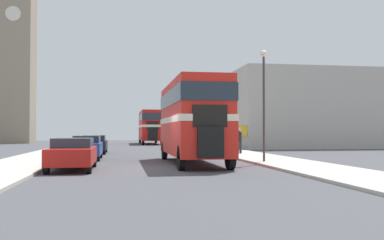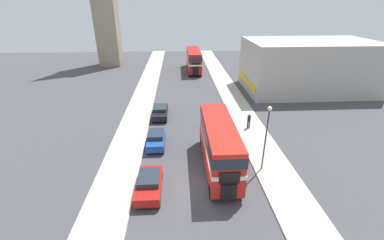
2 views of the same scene
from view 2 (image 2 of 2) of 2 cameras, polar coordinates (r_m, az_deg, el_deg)
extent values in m
plane|color=#47474C|center=(21.12, 1.50, -14.51)|extent=(120.00, 120.00, 0.00)
cube|color=#B7B2A8|center=(22.58, 19.31, -13.00)|extent=(3.50, 120.00, 0.12)
cube|color=#B7B2A8|center=(21.69, -17.18, -14.42)|extent=(3.50, 120.00, 0.12)
cube|color=red|center=(22.61, 5.92, -7.51)|extent=(2.47, 9.39, 1.62)
cube|color=beige|center=(22.11, 6.03, -5.42)|extent=(2.49, 9.44, 0.29)
cube|color=red|center=(21.61, 6.15, -3.06)|extent=(2.42, 9.20, 1.77)
cube|color=#232D38|center=(21.57, 6.17, -2.85)|extent=(2.49, 9.30, 0.80)
cube|color=black|center=(18.87, 8.17, -15.55)|extent=(1.11, 0.20, 1.30)
cube|color=black|center=(18.28, 8.31, -12.66)|extent=(1.48, 0.12, 0.94)
cylinder|color=black|center=(19.89, 4.30, -15.48)|extent=(0.28, 1.09, 1.09)
cylinder|color=black|center=(20.26, 10.67, -15.04)|extent=(0.28, 1.09, 1.09)
cylinder|color=black|center=(26.04, 2.23, -4.68)|extent=(0.28, 1.09, 1.09)
cylinder|color=black|center=(26.32, 6.99, -4.51)|extent=(0.28, 1.09, 1.09)
cube|color=red|center=(54.60, 0.39, 12.26)|extent=(2.53, 10.81, 1.66)
cube|color=beige|center=(54.39, 0.39, 13.26)|extent=(2.56, 10.86, 0.30)
cube|color=red|center=(54.18, 0.39, 14.36)|extent=(2.48, 10.59, 1.81)
cube|color=#232D38|center=(54.16, 0.39, 14.45)|extent=(2.56, 10.70, 0.81)
cube|color=black|center=(49.28, 0.79, 10.74)|extent=(1.14, 0.20, 1.33)
cube|color=black|center=(49.16, 0.79, 12.06)|extent=(1.52, 0.12, 0.97)
cylinder|color=black|center=(50.34, -0.59, 10.21)|extent=(0.28, 1.09, 1.09)
cylinder|color=black|center=(50.49, 2.01, 10.24)|extent=(0.28, 1.09, 1.09)
cylinder|color=black|center=(59.02, -1.01, 12.43)|extent=(0.28, 1.09, 1.09)
cylinder|color=black|center=(59.15, 1.22, 12.46)|extent=(0.28, 1.09, 1.09)
cube|color=red|center=(20.50, -9.50, -14.03)|extent=(1.85, 4.14, 0.70)
cube|color=#232D38|center=(20.29, -9.57, -12.52)|extent=(1.63, 2.15, 0.41)
cylinder|color=black|center=(19.61, -12.41, -17.71)|extent=(0.20, 0.64, 0.64)
cylinder|color=black|center=(19.41, -7.36, -17.78)|extent=(0.20, 0.64, 0.64)
cylinder|color=black|center=(22.07, -11.21, -12.02)|extent=(0.20, 0.64, 0.64)
cylinder|color=black|center=(21.89, -6.85, -12.01)|extent=(0.20, 0.64, 0.64)
cube|color=#1E479E|center=(26.25, -7.96, -4.40)|extent=(1.69, 3.91, 0.71)
cube|color=#232D38|center=(26.12, -8.01, -3.14)|extent=(1.49, 2.03, 0.43)
cylinder|color=black|center=(25.21, -9.86, -6.76)|extent=(0.20, 0.64, 0.64)
cylinder|color=black|center=(25.07, -6.44, -6.71)|extent=(0.20, 0.64, 0.64)
cylinder|color=black|center=(27.80, -9.24, -3.49)|extent=(0.20, 0.64, 0.64)
cylinder|color=black|center=(27.67, -6.16, -3.43)|extent=(0.20, 0.64, 0.64)
cube|color=black|center=(32.59, -7.11, 1.70)|extent=(1.84, 4.26, 0.69)
cube|color=#232D38|center=(32.54, -7.15, 2.71)|extent=(1.62, 2.22, 0.41)
cylinder|color=black|center=(31.26, -8.75, -0.09)|extent=(0.20, 0.64, 0.64)
cylinder|color=black|center=(31.14, -5.75, -0.02)|extent=(0.20, 0.64, 0.64)
cylinder|color=black|center=(34.33, -8.29, 2.30)|extent=(0.20, 0.64, 0.64)
cylinder|color=black|center=(34.22, -5.56, 2.37)|extent=(0.20, 0.64, 0.64)
cylinder|color=#282833|center=(30.07, 12.26, -0.97)|extent=(0.16, 0.16, 0.85)
cylinder|color=#282833|center=(30.12, 12.62, -0.96)|extent=(0.16, 0.16, 0.85)
cylinder|color=black|center=(29.77, 12.57, 0.35)|extent=(0.35, 0.35, 0.67)
sphere|color=tan|center=(29.59, 12.65, 1.14)|extent=(0.23, 0.23, 0.23)
cylinder|color=#38383D|center=(22.16, 15.96, -4.54)|extent=(0.12, 0.12, 5.50)
sphere|color=#EFEACC|center=(20.91, 16.90, 2.47)|extent=(0.36, 0.36, 0.36)
cube|color=gray|center=(61.56, -18.63, 21.40)|extent=(4.52, 4.52, 21.57)
cube|color=#B2ADA3|center=(45.68, 24.35, 10.86)|extent=(19.43, 11.45, 7.87)
cube|color=gold|center=(42.69, 11.94, 8.59)|extent=(0.12, 10.88, 0.94)
camera|label=1|loc=(12.23, -1.94, -81.34)|focal=40.00mm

